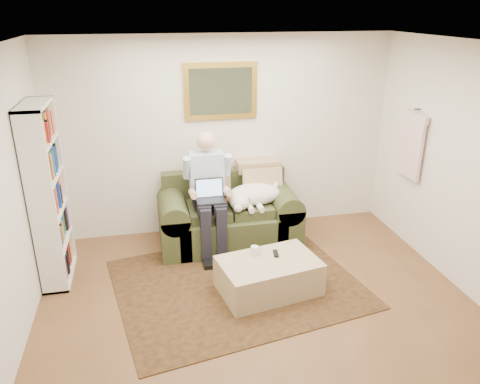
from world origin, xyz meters
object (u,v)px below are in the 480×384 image
object	(u,v)px
seated_man	(209,195)
ottoman	(269,276)
sofa	(229,220)
sleeping_dog	(254,194)
laptop	(210,194)
bookshelf	(48,195)
coffee_mug	(255,251)

from	to	relation	value
seated_man	ottoman	distance (m)	1.30
sofa	sleeping_dog	distance (m)	0.50
laptop	bookshelf	distance (m)	1.82
coffee_mug	seated_man	bearing A→B (deg)	111.14
sofa	coffee_mug	bearing A→B (deg)	-85.43
seated_man	ottoman	world-z (taller)	seated_man
sleeping_dog	coffee_mug	bearing A→B (deg)	-103.32
seated_man	laptop	bearing A→B (deg)	-90.00
laptop	coffee_mug	size ratio (longest dim) A/B	3.45
laptop	bookshelf	size ratio (longest dim) A/B	0.17
sleeping_dog	ottoman	xyz separation A→B (m)	(-0.11, -1.14, -0.49)
coffee_mug	bookshelf	world-z (taller)	bookshelf
seated_man	ottoman	bearing A→B (deg)	-66.15
sleeping_dog	ottoman	world-z (taller)	sleeping_dog
sleeping_dog	bookshelf	xyz separation A→B (m)	(-2.38, -0.33, 0.32)
laptop	ottoman	xyz separation A→B (m)	(0.47, -1.00, -0.59)
laptop	sofa	bearing A→B (deg)	41.02
coffee_mug	bookshelf	size ratio (longest dim) A/B	0.05
laptop	bookshelf	bearing A→B (deg)	-174.13
seated_man	laptop	size ratio (longest dim) A/B	4.33
ottoman	sleeping_dog	bearing A→B (deg)	84.38
laptop	sleeping_dog	size ratio (longest dim) A/B	0.47
seated_man	bookshelf	bearing A→B (deg)	-171.96
seated_man	bookshelf	xyz separation A→B (m)	(-1.80, -0.25, 0.25)
sofa	ottoman	size ratio (longest dim) A/B	1.71
coffee_mug	bookshelf	xyz separation A→B (m)	(-2.15, 0.66, 0.57)
sofa	bookshelf	world-z (taller)	bookshelf
bookshelf	sleeping_dog	bearing A→B (deg)	7.81
sofa	laptop	world-z (taller)	laptop
seated_man	sleeping_dog	world-z (taller)	seated_man
sleeping_dog	seated_man	bearing A→B (deg)	-172.87
ottoman	laptop	bearing A→B (deg)	115.29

